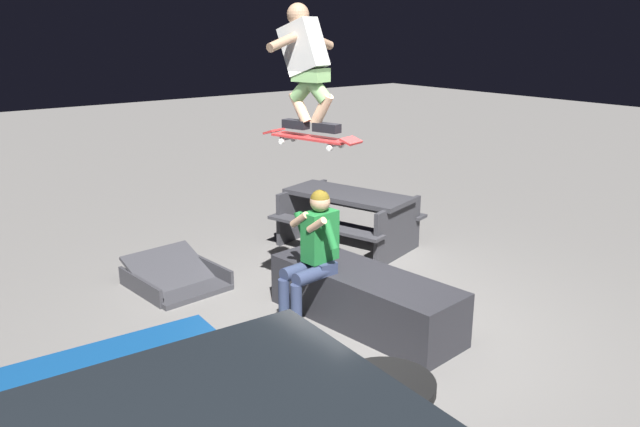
# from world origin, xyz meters

# --- Properties ---
(ground_plane) EXTENTS (40.00, 40.00, 0.00)m
(ground_plane) POSITION_xyz_m (0.00, 0.00, 0.00)
(ground_plane) COLOR slate
(ledge_box_main) EXTENTS (2.15, 0.89, 0.54)m
(ledge_box_main) POSITION_xyz_m (-0.03, -0.09, 0.27)
(ledge_box_main) COLOR #28282D
(ledge_box_main) RESTS_ON ground
(person_sitting_on_ledge) EXTENTS (0.60, 0.77, 1.38)m
(person_sitting_on_ledge) POSITION_xyz_m (0.27, 0.35, 0.78)
(person_sitting_on_ledge) COLOR #2D3856
(person_sitting_on_ledge) RESTS_ON ground
(skateboard) EXTENTS (1.04, 0.46, 0.13)m
(skateboard) POSITION_xyz_m (0.27, 0.35, 1.89)
(skateboard) COLOR #B72D2D
(skater_airborne) EXTENTS (0.64, 0.88, 1.12)m
(skater_airborne) POSITION_xyz_m (0.32, 0.37, 2.58)
(skater_airborne) COLOR black
(kicker_ramp) EXTENTS (1.12, 0.98, 0.44)m
(kicker_ramp) POSITION_xyz_m (2.01, 0.99, 0.07)
(kicker_ramp) COLOR #38383D
(kicker_ramp) RESTS_ON ground
(picnic_table_back) EXTENTS (2.00, 1.76, 0.75)m
(picnic_table_back) POSITION_xyz_m (1.86, -1.47, 0.50)
(picnic_table_back) COLOR #38383D
(picnic_table_back) RESTS_ON ground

